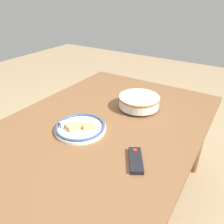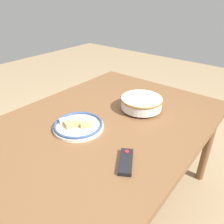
# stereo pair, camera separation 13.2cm
# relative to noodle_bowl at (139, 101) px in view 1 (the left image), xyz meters

# --- Properties ---
(ground_plane) EXTENTS (8.00, 8.00, 0.00)m
(ground_plane) POSITION_rel_noodle_bowl_xyz_m (0.29, -0.10, -0.75)
(ground_plane) COLOR #9E8460
(dining_table) EXTENTS (1.54, 1.09, 0.70)m
(dining_table) POSITION_rel_noodle_bowl_xyz_m (0.29, -0.10, -0.11)
(dining_table) COLOR brown
(dining_table) RESTS_ON ground_plane
(noodle_bowl) EXTENTS (0.27, 0.27, 0.09)m
(noodle_bowl) POSITION_rel_noodle_bowl_xyz_m (0.00, 0.00, 0.00)
(noodle_bowl) COLOR silver
(noodle_bowl) RESTS_ON dining_table
(food_plate) EXTENTS (0.29, 0.29, 0.05)m
(food_plate) POSITION_rel_noodle_bowl_xyz_m (0.41, -0.16, -0.03)
(food_plate) COLOR silver
(food_plate) RESTS_ON dining_table
(tv_remote) EXTENTS (0.17, 0.14, 0.02)m
(tv_remote) POSITION_rel_noodle_bowl_xyz_m (0.48, 0.22, -0.04)
(tv_remote) COLOR black
(tv_remote) RESTS_ON dining_table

